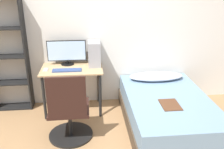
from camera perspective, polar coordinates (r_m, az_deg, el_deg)
ground_plane at (r=3.28m, az=-1.65°, el=-16.73°), size 14.00×14.00×0.00m
wall_back at (r=4.05m, az=-3.29°, el=10.28°), size 8.00×0.05×2.50m
desk at (r=3.93m, az=-9.07°, el=-0.20°), size 0.93×0.60×0.72m
office_chair at (r=3.32m, az=-9.74°, el=-9.21°), size 0.59×0.59×0.96m
bed at (r=3.69m, az=12.41°, el=-8.31°), size 1.16×1.82×0.46m
pillow at (r=4.13m, az=10.06°, el=-0.39°), size 0.88×0.36×0.11m
magazine at (r=3.37m, az=13.14°, el=-6.74°), size 0.24×0.32×0.01m
monitor at (r=4.00m, az=-10.31°, el=5.11°), size 0.61×0.20×0.39m
keyboard at (r=3.77m, az=-10.25°, el=0.97°), size 0.43×0.13×0.02m
pc_tower at (r=3.92m, az=-4.10°, el=4.84°), size 0.19×0.33×0.38m
phone at (r=3.88m, az=-14.92°, el=1.09°), size 0.07×0.14×0.01m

